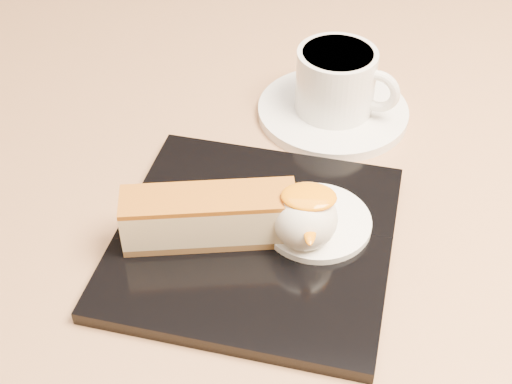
# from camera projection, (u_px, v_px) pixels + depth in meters

# --- Properties ---
(table) EXTENTS (0.80, 0.80, 0.72)m
(table) POSITION_uv_depth(u_px,v_px,m) (255.00, 284.00, 0.75)
(table) COLOR black
(table) RESTS_ON ground
(dessert_plate) EXTENTS (0.25, 0.25, 0.01)m
(dessert_plate) POSITION_uv_depth(u_px,v_px,m) (254.00, 239.00, 0.58)
(dessert_plate) COLOR black
(dessert_plate) RESTS_ON table
(cheesecake) EXTENTS (0.14, 0.06, 0.04)m
(cheesecake) POSITION_uv_depth(u_px,v_px,m) (209.00, 217.00, 0.56)
(cheesecake) COLOR brown
(cheesecake) RESTS_ON dessert_plate
(cream_smear) EXTENTS (0.09, 0.09, 0.01)m
(cream_smear) POSITION_uv_depth(u_px,v_px,m) (316.00, 222.00, 0.58)
(cream_smear) COLOR white
(cream_smear) RESTS_ON dessert_plate
(ice_cream_scoop) EXTENTS (0.05, 0.05, 0.05)m
(ice_cream_scoop) POSITION_uv_depth(u_px,v_px,m) (305.00, 219.00, 0.55)
(ice_cream_scoop) COLOR white
(ice_cream_scoop) RESTS_ON cream_smear
(mango_sauce) EXTENTS (0.04, 0.03, 0.01)m
(mango_sauce) POSITION_uv_depth(u_px,v_px,m) (309.00, 197.00, 0.54)
(mango_sauce) COLOR orange
(mango_sauce) RESTS_ON ice_cream_scoop
(mint_sprig) EXTENTS (0.03, 0.02, 0.00)m
(mint_sprig) POSITION_uv_depth(u_px,v_px,m) (282.00, 196.00, 0.60)
(mint_sprig) COLOR #2C8736
(mint_sprig) RESTS_ON cream_smear
(saucer) EXTENTS (0.15, 0.15, 0.01)m
(saucer) POSITION_uv_depth(u_px,v_px,m) (333.00, 111.00, 0.71)
(saucer) COLOR white
(saucer) RESTS_ON table
(coffee_cup) EXTENTS (0.10, 0.08, 0.06)m
(coffee_cup) POSITION_uv_depth(u_px,v_px,m) (338.00, 80.00, 0.69)
(coffee_cup) COLOR white
(coffee_cup) RESTS_ON saucer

